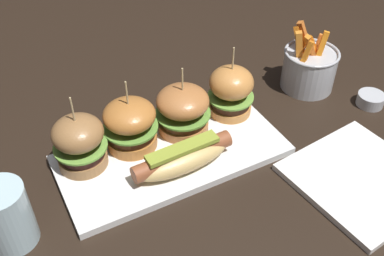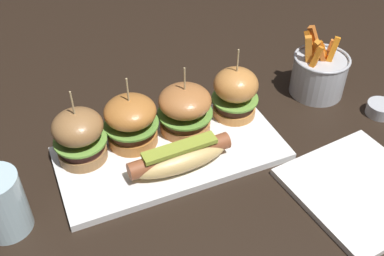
{
  "view_description": "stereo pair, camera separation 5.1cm",
  "coord_description": "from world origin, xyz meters",
  "px_view_note": "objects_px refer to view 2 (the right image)",
  "views": [
    {
      "loc": [
        -0.24,
        -0.53,
        0.57
      ],
      "look_at": [
        0.04,
        0.0,
        0.05
      ],
      "focal_mm": 42.52,
      "sensor_mm": 36.0,
      "label": 1
    },
    {
      "loc": [
        -0.2,
        -0.56,
        0.57
      ],
      "look_at": [
        0.04,
        0.0,
        0.05
      ],
      "focal_mm": 42.52,
      "sensor_mm": 36.0,
      "label": 2
    }
  ],
  "objects_px": {
    "platter_main": "(171,154)",
    "slider_far_right": "(235,93)",
    "hot_dog": "(179,157)",
    "sauce_ramekin": "(380,109)",
    "fries_bucket": "(319,73)",
    "water_glass": "(1,204)",
    "slider_far_left": "(79,136)",
    "slider_center_right": "(185,109)",
    "side_plate": "(361,189)",
    "slider_center_left": "(131,121)"
  },
  "relations": [
    {
      "from": "slider_center_left",
      "to": "slider_far_left",
      "type": "bearing_deg",
      "value": -176.61
    },
    {
      "from": "slider_far_right",
      "to": "sauce_ramekin",
      "type": "bearing_deg",
      "value": -20.19
    },
    {
      "from": "slider_far_left",
      "to": "sauce_ramekin",
      "type": "relative_size",
      "value": 2.59
    },
    {
      "from": "platter_main",
      "to": "slider_far_right",
      "type": "distance_m",
      "value": 0.17
    },
    {
      "from": "hot_dog",
      "to": "slider_center_right",
      "type": "distance_m",
      "value": 0.11
    },
    {
      "from": "fries_bucket",
      "to": "sauce_ramekin",
      "type": "xyz_separation_m",
      "value": [
        0.07,
        -0.11,
        -0.03
      ]
    },
    {
      "from": "platter_main",
      "to": "fries_bucket",
      "type": "bearing_deg",
      "value": 10.19
    },
    {
      "from": "slider_far_left",
      "to": "side_plate",
      "type": "distance_m",
      "value": 0.48
    },
    {
      "from": "platter_main",
      "to": "side_plate",
      "type": "distance_m",
      "value": 0.33
    },
    {
      "from": "side_plate",
      "to": "water_glass",
      "type": "xyz_separation_m",
      "value": [
        -0.54,
        0.16,
        0.05
      ]
    },
    {
      "from": "hot_dog",
      "to": "slider_far_right",
      "type": "height_order",
      "value": "slider_far_right"
    },
    {
      "from": "slider_center_right",
      "to": "side_plate",
      "type": "relative_size",
      "value": 0.63
    },
    {
      "from": "hot_dog",
      "to": "sauce_ramekin",
      "type": "distance_m",
      "value": 0.43
    },
    {
      "from": "sauce_ramekin",
      "to": "side_plate",
      "type": "bearing_deg",
      "value": -138.22
    },
    {
      "from": "slider_far_left",
      "to": "side_plate",
      "type": "xyz_separation_m",
      "value": [
        0.4,
        -0.25,
        -0.06
      ]
    },
    {
      "from": "fries_bucket",
      "to": "sauce_ramekin",
      "type": "bearing_deg",
      "value": -56.86
    },
    {
      "from": "platter_main",
      "to": "slider_far_left",
      "type": "distance_m",
      "value": 0.16
    },
    {
      "from": "slider_far_right",
      "to": "side_plate",
      "type": "xyz_separation_m",
      "value": [
        0.11,
        -0.25,
        -0.06
      ]
    },
    {
      "from": "slider_far_left",
      "to": "sauce_ramekin",
      "type": "height_order",
      "value": "slider_far_left"
    },
    {
      "from": "platter_main",
      "to": "slider_far_right",
      "type": "relative_size",
      "value": 2.79
    },
    {
      "from": "slider_far_left",
      "to": "water_glass",
      "type": "height_order",
      "value": "slider_far_left"
    },
    {
      "from": "slider_center_left",
      "to": "side_plate",
      "type": "xyz_separation_m",
      "value": [
        0.31,
        -0.25,
        -0.06
      ]
    },
    {
      "from": "slider_center_right",
      "to": "side_plate",
      "type": "height_order",
      "value": "slider_center_right"
    },
    {
      "from": "fries_bucket",
      "to": "water_glass",
      "type": "height_order",
      "value": "fries_bucket"
    },
    {
      "from": "sauce_ramekin",
      "to": "water_glass",
      "type": "height_order",
      "value": "water_glass"
    },
    {
      "from": "slider_far_left",
      "to": "water_glass",
      "type": "bearing_deg",
      "value": -146.51
    },
    {
      "from": "side_plate",
      "to": "hot_dog",
      "type": "bearing_deg",
      "value": 148.2
    },
    {
      "from": "slider_far_left",
      "to": "slider_center_left",
      "type": "relative_size",
      "value": 1.03
    },
    {
      "from": "side_plate",
      "to": "sauce_ramekin",
      "type": "bearing_deg",
      "value": 41.78
    },
    {
      "from": "platter_main",
      "to": "water_glass",
      "type": "bearing_deg",
      "value": -171.01
    },
    {
      "from": "platter_main",
      "to": "slider_far_right",
      "type": "xyz_separation_m",
      "value": [
        0.15,
        0.05,
        0.06
      ]
    },
    {
      "from": "slider_far_right",
      "to": "fries_bucket",
      "type": "height_order",
      "value": "slider_far_right"
    },
    {
      "from": "water_glass",
      "to": "slider_center_left",
      "type": "bearing_deg",
      "value": 22.8
    },
    {
      "from": "slider_far_left",
      "to": "fries_bucket",
      "type": "xyz_separation_m",
      "value": [
        0.5,
        0.02,
        -0.02
      ]
    },
    {
      "from": "platter_main",
      "to": "sauce_ramekin",
      "type": "distance_m",
      "value": 0.43
    },
    {
      "from": "slider_center_left",
      "to": "sauce_ramekin",
      "type": "relative_size",
      "value": 2.52
    },
    {
      "from": "slider_far_left",
      "to": "slider_center_right",
      "type": "xyz_separation_m",
      "value": [
        0.19,
        0.0,
        -0.0
      ]
    },
    {
      "from": "slider_center_left",
      "to": "slider_far_right",
      "type": "distance_m",
      "value": 0.21
    },
    {
      "from": "platter_main",
      "to": "water_glass",
      "type": "distance_m",
      "value": 0.29
    },
    {
      "from": "hot_dog",
      "to": "side_plate",
      "type": "height_order",
      "value": "hot_dog"
    },
    {
      "from": "fries_bucket",
      "to": "sauce_ramekin",
      "type": "height_order",
      "value": "fries_bucket"
    },
    {
      "from": "slider_center_right",
      "to": "slider_far_right",
      "type": "distance_m",
      "value": 0.1
    },
    {
      "from": "slider_far_right",
      "to": "fries_bucket",
      "type": "distance_m",
      "value": 0.2
    },
    {
      "from": "hot_dog",
      "to": "slider_center_left",
      "type": "relative_size",
      "value": 1.33
    },
    {
      "from": "slider_center_left",
      "to": "slider_center_right",
      "type": "distance_m",
      "value": 0.1
    },
    {
      "from": "hot_dog",
      "to": "slider_center_right",
      "type": "height_order",
      "value": "slider_center_right"
    },
    {
      "from": "water_glass",
      "to": "sauce_ramekin",
      "type": "bearing_deg",
      "value": -0.42
    },
    {
      "from": "slider_center_right",
      "to": "side_plate",
      "type": "xyz_separation_m",
      "value": [
        0.21,
        -0.25,
        -0.05
      ]
    },
    {
      "from": "slider_far_left",
      "to": "slider_center_right",
      "type": "bearing_deg",
      "value": 0.5
    },
    {
      "from": "slider_far_right",
      "to": "water_glass",
      "type": "height_order",
      "value": "slider_far_right"
    }
  ]
}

